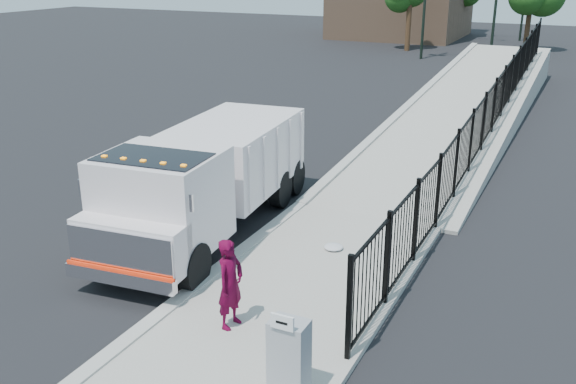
% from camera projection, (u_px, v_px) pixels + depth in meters
% --- Properties ---
extents(ground, '(120.00, 120.00, 0.00)m').
position_uv_depth(ground, '(223.00, 270.00, 13.55)').
color(ground, black).
rests_on(ground, ground).
extents(sidewalk, '(3.55, 12.00, 0.12)m').
position_uv_depth(sidewalk, '(259.00, 337.00, 11.05)').
color(sidewalk, '#9E998E').
rests_on(sidewalk, ground).
extents(curb, '(0.30, 12.00, 0.16)m').
position_uv_depth(curb, '(167.00, 311.00, 11.82)').
color(curb, '#ADAAA3').
rests_on(curb, ground).
extents(ramp, '(3.95, 24.06, 3.19)m').
position_uv_depth(ramp, '(470.00, 120.00, 26.24)').
color(ramp, '#9E998E').
rests_on(ramp, ground).
extents(iron_fence, '(0.10, 28.00, 1.80)m').
position_uv_depth(iron_fence, '(492.00, 123.00, 21.97)').
color(iron_fence, black).
rests_on(iron_fence, ground).
extents(truck, '(3.06, 7.64, 2.55)m').
position_uv_depth(truck, '(205.00, 176.00, 14.91)').
color(truck, black).
rests_on(truck, ground).
extents(worker, '(0.45, 0.63, 1.64)m').
position_uv_depth(worker, '(230.00, 284.00, 11.02)').
color(worker, '#4D0221').
rests_on(worker, sidewalk).
extents(utility_cabinet, '(0.55, 0.40, 1.25)m').
position_uv_depth(utility_cabinet, '(289.00, 359.00, 9.28)').
color(utility_cabinet, gray).
rests_on(utility_cabinet, sidewalk).
extents(arrow_sign, '(0.35, 0.04, 0.22)m').
position_uv_depth(arrow_sign, '(282.00, 322.00, 8.84)').
color(arrow_sign, white).
rests_on(arrow_sign, utility_cabinet).
extents(debris, '(0.43, 0.43, 0.11)m').
position_uv_depth(debris, '(334.00, 247.00, 14.25)').
color(debris, silver).
rests_on(debris, sidewalk).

